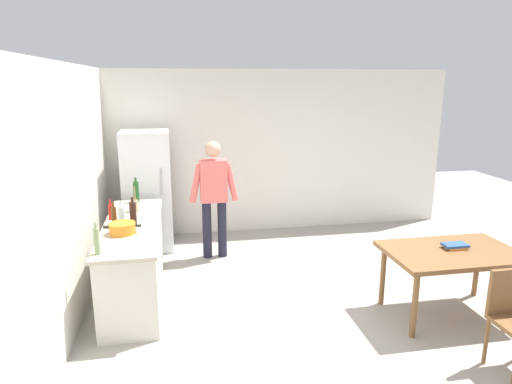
# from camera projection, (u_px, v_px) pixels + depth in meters

# --- Properties ---
(ground_plane) EXTENTS (14.00, 14.00, 0.00)m
(ground_plane) POSITION_uv_depth(u_px,v_px,m) (316.00, 312.00, 5.00)
(ground_plane) COLOR #9E998E
(wall_back) EXTENTS (6.40, 0.12, 2.70)m
(wall_back) POSITION_uv_depth(u_px,v_px,m) (263.00, 152.00, 7.54)
(wall_back) COLOR silver
(wall_back) RESTS_ON ground_plane
(wall_left) EXTENTS (0.12, 5.60, 2.70)m
(wall_left) POSITION_uv_depth(u_px,v_px,m) (61.00, 202.00, 4.41)
(wall_left) COLOR silver
(wall_left) RESTS_ON ground_plane
(kitchen_counter) EXTENTS (0.64, 2.20, 0.90)m
(kitchen_counter) POSITION_uv_depth(u_px,v_px,m) (134.00, 260.00, 5.30)
(kitchen_counter) COLOR beige
(kitchen_counter) RESTS_ON ground_plane
(refrigerator) EXTENTS (0.70, 0.67, 1.80)m
(refrigerator) POSITION_uv_depth(u_px,v_px,m) (148.00, 191.00, 6.74)
(refrigerator) COLOR white
(refrigerator) RESTS_ON ground_plane
(person) EXTENTS (0.70, 0.22, 1.70)m
(person) POSITION_uv_depth(u_px,v_px,m) (214.00, 192.00, 6.36)
(person) COLOR #1E1E2D
(person) RESTS_ON ground_plane
(dining_table) EXTENTS (1.40, 0.90, 0.75)m
(dining_table) POSITION_uv_depth(u_px,v_px,m) (452.00, 257.00, 4.80)
(dining_table) COLOR brown
(dining_table) RESTS_ON ground_plane
(cooking_pot) EXTENTS (0.40, 0.28, 0.12)m
(cooking_pot) POSITION_uv_depth(u_px,v_px,m) (122.00, 228.00, 4.85)
(cooking_pot) COLOR orange
(cooking_pot) RESTS_ON kitchen_counter
(utensil_jar) EXTENTS (0.11, 0.11, 0.32)m
(utensil_jar) POSITION_uv_depth(u_px,v_px,m) (134.00, 205.00, 5.68)
(utensil_jar) COLOR tan
(utensil_jar) RESTS_ON kitchen_counter
(bottle_vinegar_tall) EXTENTS (0.06, 0.06, 0.32)m
(bottle_vinegar_tall) POSITION_uv_depth(u_px,v_px,m) (97.00, 241.00, 4.25)
(bottle_vinegar_tall) COLOR gray
(bottle_vinegar_tall) RESTS_ON kitchen_counter
(bottle_sauce_red) EXTENTS (0.06, 0.06, 0.24)m
(bottle_sauce_red) POSITION_uv_depth(u_px,v_px,m) (111.00, 212.00, 5.34)
(bottle_sauce_red) COLOR #B22319
(bottle_sauce_red) RESTS_ON kitchen_counter
(bottle_beer_brown) EXTENTS (0.06, 0.06, 0.26)m
(bottle_beer_brown) POSITION_uv_depth(u_px,v_px,m) (114.00, 215.00, 5.16)
(bottle_beer_brown) COLOR #5B3314
(bottle_beer_brown) RESTS_ON kitchen_counter
(bottle_water_clear) EXTENTS (0.07, 0.07, 0.30)m
(bottle_water_clear) POSITION_uv_depth(u_px,v_px,m) (121.00, 216.00, 5.06)
(bottle_water_clear) COLOR silver
(bottle_water_clear) RESTS_ON kitchen_counter
(bottle_wine_dark) EXTENTS (0.08, 0.08, 0.34)m
(bottle_wine_dark) POSITION_uv_depth(u_px,v_px,m) (133.00, 214.00, 5.08)
(bottle_wine_dark) COLOR black
(bottle_wine_dark) RESTS_ON kitchen_counter
(bottle_wine_green) EXTENTS (0.08, 0.08, 0.34)m
(bottle_wine_green) POSITION_uv_depth(u_px,v_px,m) (136.00, 191.00, 6.10)
(bottle_wine_green) COLOR #1E5123
(bottle_wine_green) RESTS_ON kitchen_counter
(book_stack) EXTENTS (0.26, 0.16, 0.05)m
(book_stack) POSITION_uv_depth(u_px,v_px,m) (455.00, 246.00, 4.84)
(book_stack) COLOR orange
(book_stack) RESTS_ON dining_table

